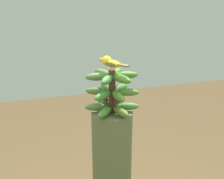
{
  "coord_description": "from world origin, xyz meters",
  "views": [
    {
      "loc": [
        0.47,
        1.45,
        1.94
      ],
      "look_at": [
        0.0,
        0.0,
        1.43
      ],
      "focal_mm": 47.17,
      "sensor_mm": 36.0,
      "label": 1
    }
  ],
  "objects": [
    {
      "name": "perched_bird",
      "position": [
        0.01,
        0.0,
        1.59
      ],
      "size": [
        0.12,
        0.17,
        0.08
      ],
      "color": "#C68933",
      "rests_on": "banana_bunch"
    },
    {
      "name": "banana_bunch",
      "position": [
        0.0,
        0.0,
        1.42
      ],
      "size": [
        0.3,
        0.3,
        0.24
      ],
      "color": "#4C2D1E",
      "rests_on": "banana_tree"
    }
  ]
}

